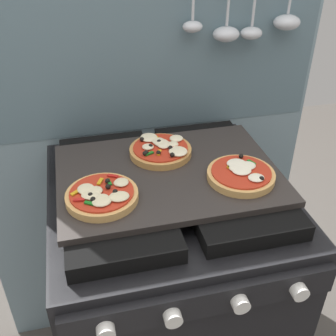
# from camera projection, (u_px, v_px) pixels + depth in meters

# --- Properties ---
(kitchen_backsplash) EXTENTS (1.10, 0.09, 1.55)m
(kitchen_backsplash) POSITION_uv_depth(u_px,v_px,m) (146.00, 148.00, 1.36)
(kitchen_backsplash) COLOR #7A939E
(kitchen_backsplash) RESTS_ON ground_plane
(stove) EXTENTS (0.60, 0.64, 0.90)m
(stove) POSITION_uv_depth(u_px,v_px,m) (168.00, 297.00, 1.27)
(stove) COLOR black
(stove) RESTS_ON ground_plane
(baking_tray) EXTENTS (0.54, 0.38, 0.02)m
(baking_tray) POSITION_uv_depth(u_px,v_px,m) (168.00, 174.00, 1.02)
(baking_tray) COLOR #2D2826
(baking_tray) RESTS_ON stove
(pizza_left) EXTENTS (0.16, 0.16, 0.03)m
(pizza_left) POSITION_uv_depth(u_px,v_px,m) (102.00, 195.00, 0.91)
(pizza_left) COLOR tan
(pizza_left) RESTS_ON baking_tray
(pizza_right) EXTENTS (0.16, 0.16, 0.03)m
(pizza_right) POSITION_uv_depth(u_px,v_px,m) (241.00, 174.00, 0.98)
(pizza_right) COLOR tan
(pizza_right) RESTS_ON baking_tray
(pizza_center) EXTENTS (0.16, 0.16, 0.03)m
(pizza_center) POSITION_uv_depth(u_px,v_px,m) (161.00, 149.00, 1.08)
(pizza_center) COLOR #C18947
(pizza_center) RESTS_ON baking_tray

